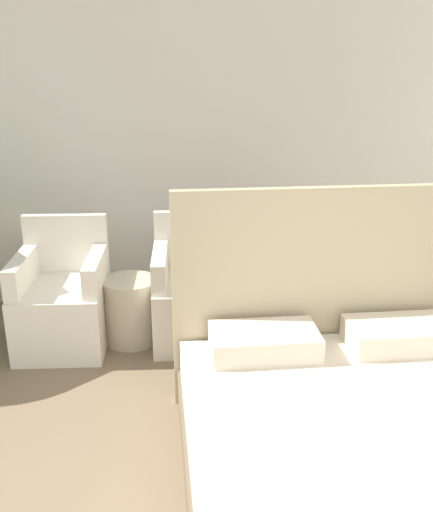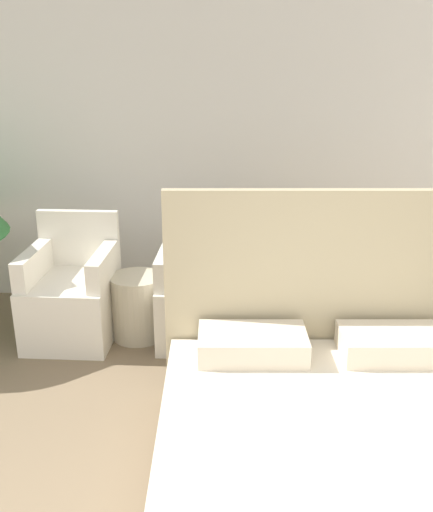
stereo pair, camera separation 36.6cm
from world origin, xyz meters
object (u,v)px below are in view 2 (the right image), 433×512
Objects in this scene: bed at (350,476)px; armchair_near_window_left at (72,299)px; side_table at (137,307)px; armchair_near_window_right at (202,299)px.

armchair_near_window_left is at bearing 132.37° from bed.
armchair_near_window_left is at bearing -179.17° from side_table.
armchair_near_window_right reaches higher than side_table.
bed is 4.57× the size of side_table.
armchair_near_window_right is (0.96, 0.00, 0.00)m from armchair_near_window_left.
armchair_near_window_left is at bearing -176.84° from armchair_near_window_right.
bed reaches higher than armchair_near_window_right.
bed is 2.45× the size of armchair_near_window_right.
side_table is (0.48, 0.01, -0.06)m from armchair_near_window_left.
bed is 2.45× the size of armchair_near_window_left.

